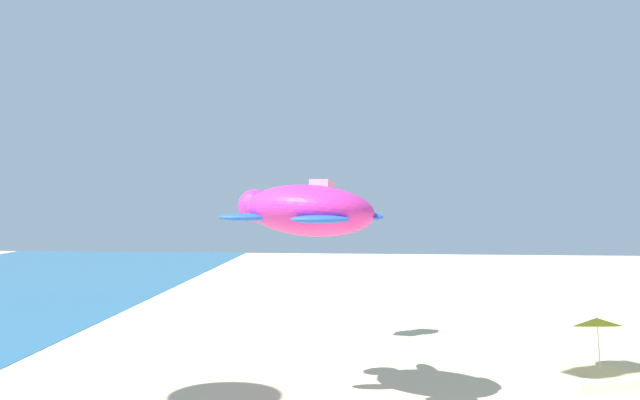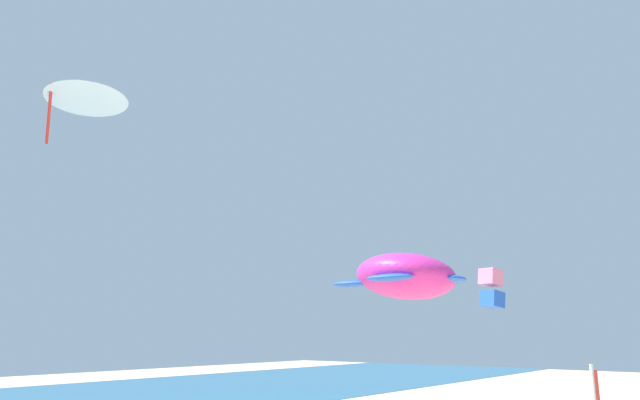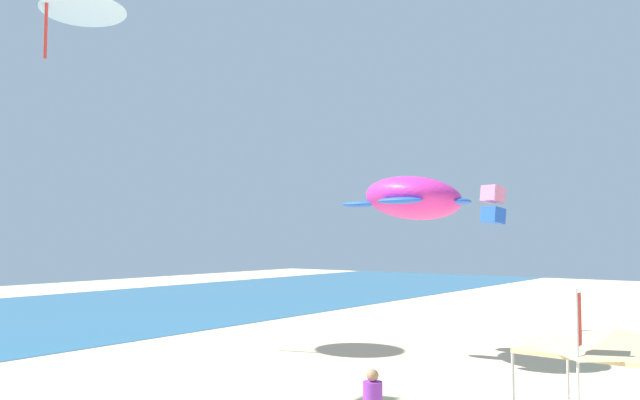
% 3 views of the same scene
% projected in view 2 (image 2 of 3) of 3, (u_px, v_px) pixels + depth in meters
% --- Properties ---
extents(kite_delta_white, '(5.21, 5.22, 3.14)m').
position_uv_depth(kite_delta_white, '(87.00, 93.00, 27.79)').
color(kite_delta_white, white).
extents(kite_turtle_magenta, '(6.03, 6.04, 2.18)m').
position_uv_depth(kite_turtle_magenta, '(404.00, 277.00, 22.65)').
color(kite_turtle_magenta, '#E02D9E').
extents(kite_box_pink, '(1.23, 1.15, 2.06)m').
position_uv_depth(kite_box_pink, '(492.00, 288.00, 30.00)').
color(kite_box_pink, pink).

